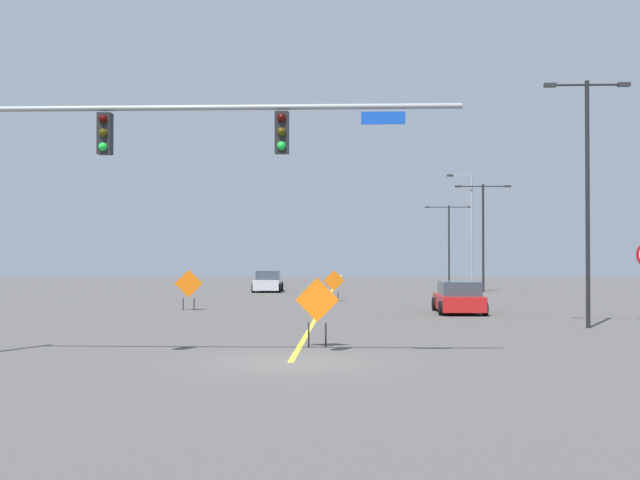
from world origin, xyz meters
The scene contains 12 objects.
ground centered at (0.00, 0.00, 0.00)m, with size 151.80×151.80×0.00m, color #4C4947.
road_centre_stripe centered at (0.00, 42.17, 0.00)m, with size 0.16×84.33×0.01m.
traffic_signal_assembly centered at (-4.61, -0.01, 5.21)m, with size 13.56×0.44×6.94m.
street_lamp_mid_right centered at (9.85, 38.20, 4.62)m, with size 1.83×0.24×8.42m.
street_lamp_mid_left centered at (10.75, 37.99, 4.58)m, with size 3.93×0.24×7.62m.
street_lamp_near_right centered at (10.14, 9.93, 5.26)m, with size 3.12×0.24×9.06m.
street_lamp_far_right centered at (10.46, 56.30, 4.39)m, with size 4.41×0.24×7.19m.
construction_sign_right_lane centered at (-6.32, 18.64, 1.20)m, with size 1.31×0.31×1.95m.
construction_sign_median_far centered at (0.52, 3.36, 1.27)m, with size 1.28×0.16×2.01m.
construction_sign_right_shoulder centered at (0.48, 26.16, 1.10)m, with size 1.19×0.23×1.78m.
car_silver_far centered at (-4.50, 37.81, 0.68)m, with size 2.10×3.90×1.50m.
car_red_passing centered at (6.39, 17.30, 0.70)m, with size 2.14×4.45×1.46m.
Camera 1 is at (1.57, -20.51, 2.72)m, focal length 46.22 mm.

